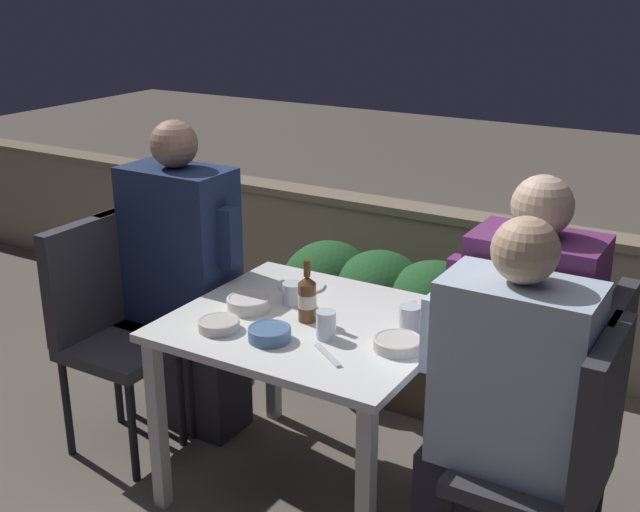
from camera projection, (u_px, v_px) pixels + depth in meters
name	position (u px, v px, depth m)	size (l,w,h in m)	color
ground_plane	(312.00, 488.00, 3.07)	(16.00, 16.00, 0.00)	#665B51
parapet_wall	(455.00, 281.00, 4.09)	(9.00, 0.18, 0.74)	gray
dining_table	(311.00, 344.00, 2.87)	(0.94, 0.84, 0.71)	white
planter_hedge	(378.00, 313.00, 3.71)	(0.98, 0.47, 0.68)	brown
chair_left_near	(106.00, 315.00, 3.21)	(0.42, 0.41, 0.95)	#333338
chair_left_far	(153.00, 291.00, 3.44)	(0.42, 0.41, 0.95)	#333338
person_navy_jumper	(188.00, 280.00, 3.32)	(0.51, 0.26, 1.33)	#282833
chair_right_near	(565.00, 450.00, 2.31)	(0.42, 0.41, 0.95)	#333338
person_blue_shirt	(499.00, 415.00, 2.38)	(0.50, 0.26, 1.25)	#282833
chair_right_far	(576.00, 403.00, 2.55)	(0.42, 0.41, 0.95)	#333338
person_purple_stripe	(517.00, 365.00, 2.62)	(0.49, 0.26, 1.30)	#282833
beer_bottle	(307.00, 298.00, 2.80)	(0.07, 0.07, 0.23)	brown
plate_0	(301.00, 285.00, 3.13)	(0.19, 0.19, 0.01)	white
bowl_0	(270.00, 333.00, 2.67)	(0.14, 0.14, 0.05)	#4C709E
bowl_1	(219.00, 324.00, 2.75)	(0.14, 0.14, 0.04)	beige
bowl_2	(398.00, 343.00, 2.61)	(0.16, 0.16, 0.04)	beige
bowl_3	(249.00, 302.00, 2.91)	(0.16, 0.16, 0.05)	silver
glass_cup_0	(293.00, 293.00, 2.96)	(0.08, 0.08, 0.08)	silver
glass_cup_1	(326.00, 325.00, 2.68)	(0.07, 0.07, 0.10)	silver
glass_cup_2	(410.00, 319.00, 2.73)	(0.08, 0.08, 0.09)	silver
fork_0	(418.00, 310.00, 2.90)	(0.12, 0.15, 0.01)	silver
fork_1	(328.00, 355.00, 2.56)	(0.15, 0.11, 0.01)	silver
potted_plant	(144.00, 270.00, 4.09)	(0.28, 0.28, 0.71)	#9E5638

